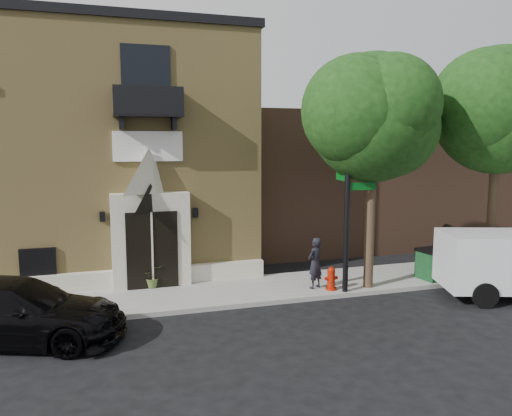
{
  "coord_description": "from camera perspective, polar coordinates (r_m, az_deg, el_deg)",
  "views": [
    {
      "loc": [
        -2.52,
        -14.16,
        5.04
      ],
      "look_at": [
        2.49,
        2.0,
        2.8
      ],
      "focal_mm": 35.0,
      "sensor_mm": 36.0,
      "label": 1
    }
  ],
  "objects": [
    {
      "name": "ground",
      "position": [
        15.24,
        -6.88,
        -11.83
      ],
      "size": [
        120.0,
        120.0,
        0.0
      ],
      "primitive_type": "plane",
      "color": "black",
      "rests_on": "ground"
    },
    {
      "name": "sidewalk",
      "position": [
        16.8,
        -4.42,
        -9.67
      ],
      "size": [
        42.0,
        3.0,
        0.15
      ],
      "primitive_type": "cube",
      "color": "gray",
      "rests_on": "ground"
    },
    {
      "name": "church",
      "position": [
        22.12,
        -18.54,
        6.11
      ],
      "size": [
        12.2,
        11.01,
        9.3
      ],
      "color": "tan",
      "rests_on": "ground"
    },
    {
      "name": "neighbour_building",
      "position": [
        27.39,
        14.86,
        3.44
      ],
      "size": [
        18.0,
        8.0,
        6.4
      ],
      "primitive_type": "cube",
      "color": "brown",
      "rests_on": "ground"
    },
    {
      "name": "street_tree_left",
      "position": [
        16.85,
        13.48,
        10.15
      ],
      "size": [
        4.97,
        4.38,
        7.77
      ],
      "color": "#38281C",
      "rests_on": "sidewalk"
    },
    {
      "name": "street_tree_mid",
      "position": [
        19.87,
        26.21,
        10.12
      ],
      "size": [
        5.21,
        4.64,
        8.25
      ],
      "color": "#38281C",
      "rests_on": "sidewalk"
    },
    {
      "name": "black_sedan",
      "position": [
        14.22,
        -25.79,
        -10.58
      ],
      "size": [
        5.94,
        3.96,
        1.6
      ],
      "primitive_type": "imported",
      "rotation": [
        0.0,
        0.0,
        1.23
      ],
      "color": "black",
      "rests_on": "ground"
    },
    {
      "name": "street_sign",
      "position": [
        16.3,
        10.44,
        2.12
      ],
      "size": [
        1.07,
        1.09,
        6.73
      ],
      "rotation": [
        0.0,
        0.0,
        -0.1
      ],
      "color": "black",
      "rests_on": "sidewalk"
    },
    {
      "name": "fire_hydrant",
      "position": [
        16.94,
        8.58,
        -7.97
      ],
      "size": [
        0.44,
        0.36,
        0.78
      ],
      "color": "#961504",
      "rests_on": "sidewalk"
    },
    {
      "name": "dumpster",
      "position": [
        19.37,
        20.37,
        -5.87
      ],
      "size": [
        1.79,
        1.18,
        1.09
      ],
      "rotation": [
        0.0,
        0.0,
        0.14
      ],
      "color": "#0E361A",
      "rests_on": "sidewalk"
    },
    {
      "name": "planter",
      "position": [
        17.38,
        -11.75,
        -7.65
      ],
      "size": [
        0.86,
        0.81,
        0.77
      ],
      "primitive_type": "imported",
      "rotation": [
        0.0,
        0.0,
        0.38
      ],
      "color": "#506830",
      "rests_on": "sidewalk"
    },
    {
      "name": "pedestrian_near",
      "position": [
        16.94,
        6.77,
        -6.27
      ],
      "size": [
        0.75,
        0.66,
        1.72
      ],
      "primitive_type": "imported",
      "rotation": [
        0.0,
        0.0,
        3.65
      ],
      "color": "black",
      "rests_on": "sidewalk"
    },
    {
      "name": "pedestrian_far",
      "position": [
        20.57,
        20.88,
        -4.16
      ],
      "size": [
        0.82,
        0.97,
        1.79
      ],
      "primitive_type": "imported",
      "rotation": [
        0.0,
        0.0,
        1.75
      ],
      "color": "#2D261E",
      "rests_on": "sidewalk"
    }
  ]
}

